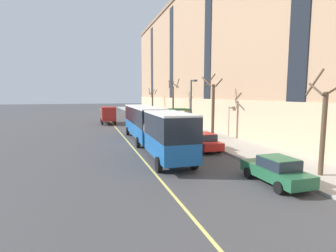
% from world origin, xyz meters
% --- Properties ---
extents(ground_plane, '(260.00, 260.00, 0.00)m').
position_xyz_m(ground_plane, '(0.00, 0.00, 0.00)').
color(ground_plane, '#424244').
extents(sidewalk, '(4.95, 160.00, 0.15)m').
position_xyz_m(sidewalk, '(9.04, 3.00, 0.07)').
color(sidewalk, '#ADA89E').
rests_on(sidewalk, ground).
extents(apartment_facade, '(15.20, 110.00, 23.40)m').
position_xyz_m(apartment_facade, '(17.50, 0.00, 11.68)').
color(apartment_facade, tan).
rests_on(apartment_facade, ground).
extents(city_bus, '(3.09, 19.64, 3.72)m').
position_xyz_m(city_bus, '(1.11, -1.17, 2.15)').
color(city_bus, '#19569E').
rests_on(city_bus, ground).
extents(parked_car_navy_0, '(2.05, 4.81, 1.56)m').
position_xyz_m(parked_car_navy_0, '(5.32, 6.02, 0.79)').
color(parked_car_navy_0, navy).
rests_on(parked_car_navy_0, ground).
extents(parked_car_green_1, '(1.91, 4.32, 1.56)m').
position_xyz_m(parked_car_green_1, '(5.40, -13.68, 0.78)').
color(parked_car_green_1, '#23603D').
rests_on(parked_car_green_1, ground).
extents(parked_car_black_2, '(2.02, 4.82, 1.56)m').
position_xyz_m(parked_car_black_2, '(5.52, 31.48, 0.78)').
color(parked_car_black_2, black).
rests_on(parked_car_black_2, ground).
extents(parked_car_red_3, '(2.01, 4.76, 1.56)m').
position_xyz_m(parked_car_red_3, '(5.34, -4.09, 0.78)').
color(parked_car_red_3, '#B21E19').
rests_on(parked_car_red_3, ground).
extents(parked_car_darkgray_5, '(2.00, 4.24, 1.56)m').
position_xyz_m(parked_car_darkgray_5, '(5.42, 14.08, 0.78)').
color(parked_car_darkgray_5, '#4C4C51').
rests_on(parked_car_darkgray_5, ground).
extents(parked_car_navy_6, '(1.96, 4.41, 1.56)m').
position_xyz_m(parked_car_navy_6, '(5.34, 23.91, 0.78)').
color(parked_car_navy_6, navy).
rests_on(parked_car_navy_6, ground).
extents(box_truck, '(2.37, 6.49, 2.96)m').
position_xyz_m(box_truck, '(-1.32, 20.20, 1.68)').
color(box_truck, maroon).
rests_on(box_truck, ground).
extents(street_tree_near_corner, '(1.93, 1.95, 6.42)m').
position_xyz_m(street_tree_near_corner, '(8.85, -13.39, 3.19)').
color(street_tree_near_corner, brown).
rests_on(street_tree_near_corner, sidewalk).
extents(street_tree_mid_block, '(1.86, 1.91, 7.20)m').
position_xyz_m(street_tree_mid_block, '(8.79, 1.02, 3.65)').
color(street_tree_mid_block, brown).
rests_on(street_tree_mid_block, sidewalk).
extents(street_tree_far_uptown, '(1.93, 1.86, 7.42)m').
position_xyz_m(street_tree_far_uptown, '(8.82, 15.41, 3.90)').
color(street_tree_far_uptown, brown).
rests_on(street_tree_far_uptown, sidewalk).
extents(street_tree_far_downtown, '(1.73, 1.62, 6.37)m').
position_xyz_m(street_tree_far_downtown, '(8.82, 29.91, 3.22)').
color(street_tree_far_downtown, brown).
rests_on(street_tree_far_downtown, sidewalk).
extents(street_lamp, '(0.36, 1.48, 6.57)m').
position_xyz_m(street_lamp, '(7.17, 3.24, 4.20)').
color(street_lamp, '#2D2D30').
rests_on(street_lamp, sidewalk).
extents(lane_centerline, '(0.16, 140.00, 0.01)m').
position_xyz_m(lane_centerline, '(-0.59, 3.00, 0.00)').
color(lane_centerline, '#E0D66B').
rests_on(lane_centerline, ground).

